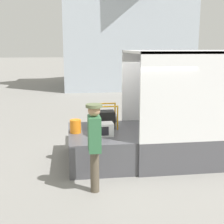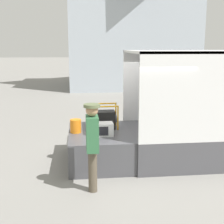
# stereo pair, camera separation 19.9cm
# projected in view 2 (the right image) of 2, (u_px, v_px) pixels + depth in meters

# --- Properties ---
(ground_plane) EXTENTS (160.00, 160.00, 0.00)m
(ground_plane) POSITION_uv_depth(u_px,v_px,m) (129.00, 160.00, 8.22)
(ground_plane) COLOR gray
(tailgate_deck) EXTENTS (1.56, 2.23, 0.79)m
(tailgate_deck) POSITION_uv_depth(u_px,v_px,m) (100.00, 146.00, 8.05)
(tailgate_deck) COLOR #4C4C51
(tailgate_deck) RESTS_ON ground
(microwave) EXTENTS (0.48, 0.37, 0.32)m
(microwave) POSITION_uv_depth(u_px,v_px,m) (103.00, 129.00, 7.60)
(microwave) COLOR white
(microwave) RESTS_ON tailgate_deck
(portable_generator) EXTENTS (0.74, 0.48, 0.64)m
(portable_generator) POSITION_uv_depth(u_px,v_px,m) (105.00, 119.00, 8.28)
(portable_generator) COLOR black
(portable_generator) RESTS_ON tailgate_deck
(orange_bucket) EXTENTS (0.28, 0.28, 0.34)m
(orange_bucket) POSITION_uv_depth(u_px,v_px,m) (76.00, 126.00, 7.86)
(orange_bucket) COLOR orange
(orange_bucket) RESTS_ON tailgate_deck
(worker_person) EXTENTS (0.33, 0.44, 1.83)m
(worker_person) POSITION_uv_depth(u_px,v_px,m) (92.00, 138.00, 6.20)
(worker_person) COLOR brown
(worker_person) RESTS_ON ground
(house_backdrop) EXTENTS (9.20, 6.87, 9.69)m
(house_backdrop) POSITION_uv_depth(u_px,v_px,m) (130.00, 18.00, 22.53)
(house_backdrop) COLOR #A8B2BC
(house_backdrop) RESTS_ON ground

